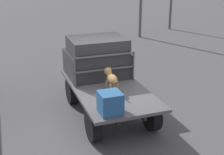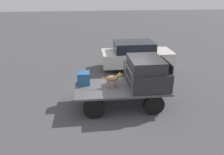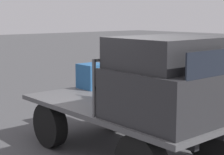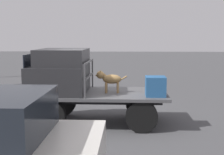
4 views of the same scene
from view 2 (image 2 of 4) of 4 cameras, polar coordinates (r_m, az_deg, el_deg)
name	(u,v)px [view 2 (image 2 of 4)]	position (r m, az deg, el deg)	size (l,w,h in m)	color
ground_plane	(121,105)	(9.24, 2.36, -7.25)	(80.00, 80.00, 0.00)	#474749
flatbed_truck	(121,92)	(8.96, 2.43, -3.86)	(3.72, 1.89, 0.86)	black
truck_cab	(147,73)	(8.84, 9.13, 1.22)	(1.49, 1.77, 1.18)	#28282B
truck_headboard	(128,73)	(8.67, 4.14, 1.06)	(0.04, 1.77, 0.85)	#4C4C4F
dog	(114,78)	(8.68, 0.55, -0.18)	(0.88, 0.25, 0.62)	#9E7547
cargo_crate	(84,78)	(9.08, -7.43, -0.16)	(0.50, 0.50, 0.50)	#235184
parked_sedan	(136,55)	(13.24, 6.35, 5.84)	(4.20, 1.79, 1.64)	black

